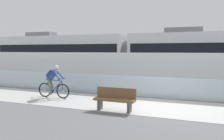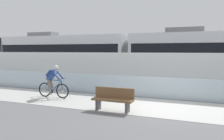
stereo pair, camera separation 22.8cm
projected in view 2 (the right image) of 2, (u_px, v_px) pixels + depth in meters
ground_plane at (158, 107)px, 9.73m from camera, size 200.00×200.00×0.00m
bike_path_deck at (158, 107)px, 9.73m from camera, size 32.00×3.20×0.01m
glass_parapet at (166, 88)px, 11.39m from camera, size 32.00×0.05×1.02m
concrete_barrier_wall at (172, 73)px, 13.00m from camera, size 32.00×0.36×2.18m
tram_rail_near at (178, 86)px, 15.37m from camera, size 32.00×0.08×0.01m
tram_rail_far at (180, 83)px, 16.69m from camera, size 32.00×0.08×0.01m
tram at (130, 56)px, 17.22m from camera, size 22.56×2.54×3.81m
cyclist_on_bike at (53, 81)px, 11.65m from camera, size 1.77×0.58×1.61m
bench at (113, 99)px, 9.07m from camera, size 1.60×0.45×0.89m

